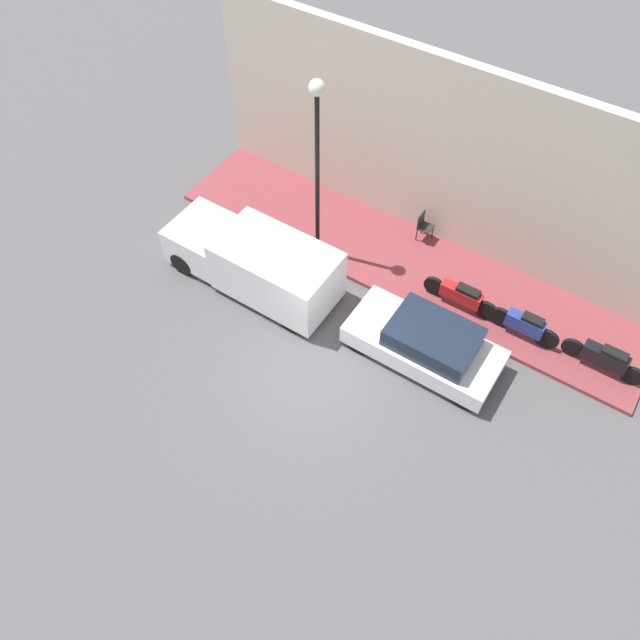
{
  "coord_description": "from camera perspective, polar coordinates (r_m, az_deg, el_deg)",
  "views": [
    {
      "loc": [
        -6.98,
        -4.73,
        13.41
      ],
      "look_at": [
        1.1,
        0.58,
        0.6
      ],
      "focal_mm": 35.0,
      "sensor_mm": 36.0,
      "label": 1
    }
  ],
  "objects": [
    {
      "name": "streetlamp",
      "position": [
        15.75,
        -0.26,
        16.0
      ],
      "size": [
        0.4,
        0.4,
        5.47
      ],
      "color": "black",
      "rests_on": "sidewalk"
    },
    {
      "name": "motorcycle_blue",
      "position": [
        16.84,
        18.24,
        -0.43
      ],
      "size": [
        0.3,
        1.88,
        0.82
      ],
      "color": "navy",
      "rests_on": "sidewalk"
    },
    {
      "name": "delivery_van",
      "position": [
        17.05,
        -6.03,
        5.39
      ],
      "size": [
        1.85,
        4.96,
        1.76
      ],
      "color": "white",
      "rests_on": "ground_plane"
    },
    {
      "name": "parked_car",
      "position": [
        15.82,
        9.67,
        -2.13
      ],
      "size": [
        1.7,
        3.92,
        1.29
      ],
      "color": "silver",
      "rests_on": "ground_plane"
    },
    {
      "name": "ground_plane",
      "position": [
        15.84,
        -0.43,
        -4.88
      ],
      "size": [
        60.0,
        60.0,
        0.0
      ],
      "primitive_type": "plane",
      "color": "#514F51"
    },
    {
      "name": "building_facade",
      "position": [
        17.52,
        11.0,
        14.53
      ],
      "size": [
        0.3,
        14.09,
        5.54
      ],
      "color": "beige",
      "rests_on": "ground_plane"
    },
    {
      "name": "motorcycle_black",
      "position": [
        16.94,
        24.6,
        -3.2
      ],
      "size": [
        0.3,
        2.08,
        0.82
      ],
      "color": "black",
      "rests_on": "sidewalk"
    },
    {
      "name": "sidewalk",
      "position": [
        18.26,
        7.52,
        5.42
      ],
      "size": [
        2.83,
        14.09,
        0.13
      ],
      "color": "brown",
      "rests_on": "ground_plane"
    },
    {
      "name": "cafe_chair",
      "position": [
        18.52,
        9.45,
        8.58
      ],
      "size": [
        0.4,
        0.4,
        0.93
      ],
      "color": "#262626",
      "rests_on": "sidewalk"
    },
    {
      "name": "motorcycle_red",
      "position": [
        17.03,
        12.8,
        2.2
      ],
      "size": [
        0.3,
        2.14,
        0.78
      ],
      "color": "#B21E1E",
      "rests_on": "sidewalk"
    }
  ]
}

